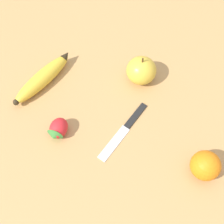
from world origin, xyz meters
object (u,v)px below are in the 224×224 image
(apple, at_px, (141,70))
(paring_knife, at_px, (125,128))
(orange, at_px, (205,166))
(strawberry, at_px, (58,130))
(banana, at_px, (43,78))

(apple, height_order, paring_knife, apple)
(orange, height_order, apple, apple)
(orange, bearing_deg, strawberry, 50.44)
(paring_knife, bearing_deg, orange, -175.80)
(strawberry, height_order, paring_knife, strawberry)
(banana, height_order, strawberry, strawberry)
(banana, relative_size, apple, 2.31)
(banana, xyz_separation_m, strawberry, (-0.17, 0.01, 0.00))
(strawberry, relative_size, apple, 0.85)
(orange, bearing_deg, apple, 2.61)
(strawberry, xyz_separation_m, apple, (0.07, -0.26, 0.01))
(banana, bearing_deg, apple, -48.78)
(paring_knife, bearing_deg, banana, 2.82)
(banana, height_order, orange, orange)
(banana, distance_m, orange, 0.47)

